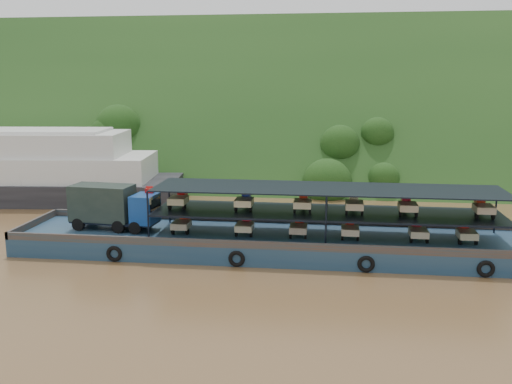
# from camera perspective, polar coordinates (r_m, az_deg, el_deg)

# --- Properties ---
(ground) EXTENTS (160.00, 160.00, 0.00)m
(ground) POSITION_cam_1_polar(r_m,az_deg,el_deg) (40.88, 2.24, -5.29)
(ground) COLOR brown
(ground) RESTS_ON ground
(hillside) EXTENTS (140.00, 39.60, 39.60)m
(hillside) POSITION_cam_1_polar(r_m,az_deg,el_deg) (76.01, 4.74, 2.39)
(hillside) COLOR #163714
(hillside) RESTS_ON ground
(cargo_barge) EXTENTS (35.00, 7.18, 4.54)m
(cargo_barge) POSITION_cam_1_polar(r_m,az_deg,el_deg) (38.99, 0.82, -4.43)
(cargo_barge) COLOR #16314E
(cargo_barge) RESTS_ON ground
(passenger_ferry) EXTENTS (34.73, 11.97, 6.89)m
(passenger_ferry) POSITION_cam_1_polar(r_m,az_deg,el_deg) (60.76, -23.99, 2.08)
(passenger_ferry) COLOR black
(passenger_ferry) RESTS_ON ground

